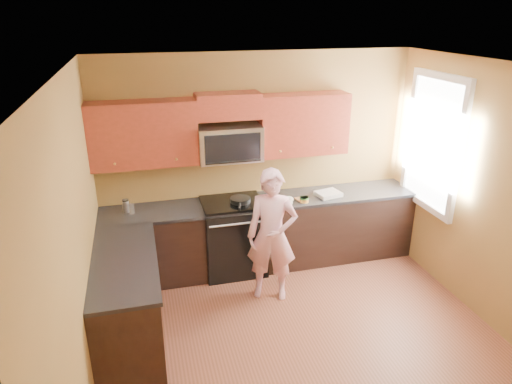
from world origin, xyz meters
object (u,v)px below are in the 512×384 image
object	(u,v)px
stove	(233,236)
microwave	(230,160)
butter_tub	(304,202)
frying_pan	(240,202)
woman	(272,236)
travel_mug	(127,212)

from	to	relation	value
stove	microwave	xyz separation A→B (m)	(0.00, 0.12, 0.97)
stove	microwave	distance (m)	0.98
butter_tub	stove	bearing A→B (deg)	168.88
stove	butter_tub	world-z (taller)	butter_tub
stove	frying_pan	size ratio (longest dim) A/B	2.12
woman	frying_pan	bearing A→B (deg)	129.47
microwave	travel_mug	world-z (taller)	microwave
woman	frying_pan	distance (m)	0.70
microwave	frying_pan	world-z (taller)	microwave
frying_pan	butter_tub	size ratio (longest dim) A/B	4.02
butter_tub	frying_pan	bearing A→B (deg)	170.16
frying_pan	travel_mug	world-z (taller)	travel_mug
woman	travel_mug	distance (m)	1.75
microwave	woman	bearing A→B (deg)	-69.29
stove	butter_tub	xyz separation A→B (m)	(0.87, -0.17, 0.45)
frying_pan	butter_tub	distance (m)	0.79
butter_tub	travel_mug	bearing A→B (deg)	173.48
frying_pan	butter_tub	world-z (taller)	frying_pan
microwave	woman	world-z (taller)	microwave
woman	butter_tub	xyz separation A→B (m)	(0.57, 0.51, 0.14)
microwave	travel_mug	distance (m)	1.37
woman	travel_mug	size ratio (longest dim) A/B	9.71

